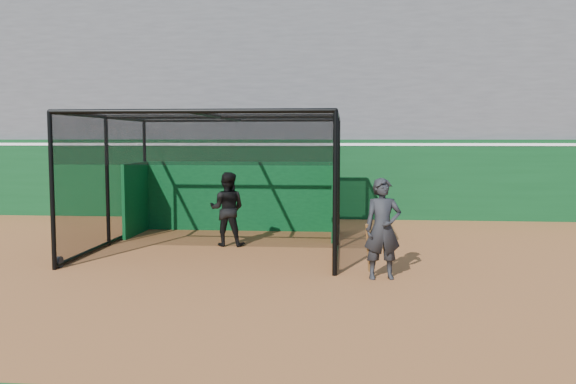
{
  "coord_description": "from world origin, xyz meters",
  "views": [
    {
      "loc": [
        1.71,
        -10.8,
        2.52
      ],
      "look_at": [
        0.51,
        2.0,
        1.4
      ],
      "focal_mm": 38.0,
      "sensor_mm": 36.0,
      "label": 1
    }
  ],
  "objects": [
    {
      "name": "batting_cage",
      "position": [
        -1.17,
        3.08,
        1.51
      ],
      "size": [
        5.5,
        5.55,
        3.04
      ],
      "color": "black",
      "rests_on": "ground"
    },
    {
      "name": "on_deck_player",
      "position": [
        2.39,
        0.15,
        0.91
      ],
      "size": [
        0.73,
        0.54,
        1.82
      ],
      "color": "black",
      "rests_on": "ground"
    },
    {
      "name": "grandstand",
      "position": [
        0.0,
        12.27,
        4.48
      ],
      "size": [
        50.0,
        7.85,
        8.95
      ],
      "color": "#4C4C4F",
      "rests_on": "ground"
    },
    {
      "name": "batter",
      "position": [
        -1.05,
        3.28,
        0.87
      ],
      "size": [
        0.87,
        0.69,
        1.74
      ],
      "primitive_type": "imported",
      "rotation": [
        0.0,
        0.0,
        3.11
      ],
      "color": "black",
      "rests_on": "ground"
    },
    {
      "name": "ground",
      "position": [
        0.0,
        0.0,
        0.0
      ],
      "size": [
        120.0,
        120.0,
        0.0
      ],
      "primitive_type": "plane",
      "color": "#98582C",
      "rests_on": "ground"
    },
    {
      "name": "outfield_wall",
      "position": [
        0.0,
        8.5,
        1.29
      ],
      "size": [
        50.0,
        0.5,
        2.5
      ],
      "color": "#0A3816",
      "rests_on": "ground"
    }
  ]
}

